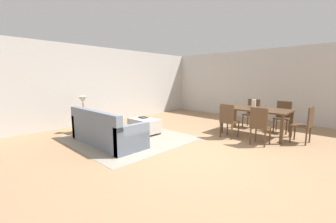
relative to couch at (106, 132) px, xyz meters
name	(u,v)px	position (x,y,z in m)	size (l,w,h in m)	color
ground_plane	(192,153)	(1.97, 0.91, -0.29)	(10.80, 10.80, 0.00)	#9E7A56
wall_back	(273,85)	(1.97, 5.91, 1.06)	(9.00, 0.12, 2.70)	beige
wall_left	(103,85)	(-2.53, 1.41, 1.06)	(0.12, 11.00, 2.70)	beige
area_rug	(128,138)	(-0.02, 0.66, -0.29)	(3.00, 2.80, 0.01)	gray
couch	(106,132)	(0.00, 0.00, 0.00)	(2.16, 0.86, 0.86)	slate
ottoman_table	(144,125)	(-0.05, 1.28, -0.05)	(0.91, 0.57, 0.43)	#B7AD9E
side_table	(84,118)	(-1.38, 0.09, 0.15)	(0.40, 0.40, 0.56)	olive
table_lamp	(83,100)	(-1.38, 0.09, 0.67)	(0.26, 0.26, 0.52)	brown
dining_table	(256,111)	(2.34, 3.35, 0.38)	(1.75, 0.99, 0.76)	#513823
dining_chair_near_left	(228,119)	(1.94, 2.53, 0.23)	(0.42, 0.42, 0.92)	#513823
dining_chair_near_right	(260,124)	(2.79, 2.46, 0.23)	(0.40, 0.40, 0.92)	#513823
dining_chair_far_left	(252,112)	(1.88, 4.24, 0.23)	(0.43, 0.43, 0.92)	#513823
dining_chair_far_right	(283,115)	(2.81, 4.23, 0.23)	(0.42, 0.42, 0.92)	#513823
dining_chair_head_east	(305,123)	(3.54, 3.38, 0.23)	(0.42, 0.42, 0.92)	#513823
vase_centerpiece	(254,104)	(2.25, 3.39, 0.59)	(0.12, 0.12, 0.24)	silver
book_on_ottoman	(143,117)	(-0.18, 1.34, 0.16)	(0.26, 0.20, 0.03)	#333338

